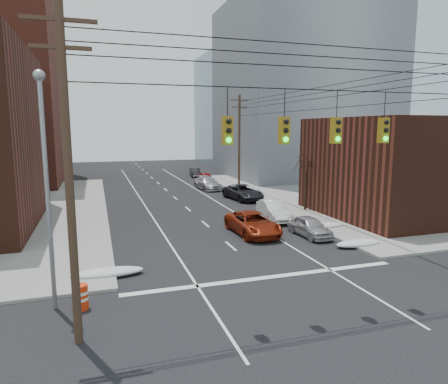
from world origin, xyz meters
TOP-DOWN VIEW (x-y plane):
  - ground at (0.00, 0.00)m, footprint 160.00×160.00m
  - sidewalk_ne at (27.00, 27.00)m, footprint 40.00×40.00m
  - building_office at (22.00, 44.00)m, footprint 22.00×20.00m
  - building_glass at (24.00, 70.00)m, footprint 20.00×18.00m
  - building_storefront at (18.00, 16.00)m, footprint 16.00×12.00m
  - utility_pole_left at (-8.50, 3.00)m, footprint 2.20×0.28m
  - utility_pole_far at (8.50, 34.00)m, footprint 2.20×0.28m
  - traffic_signals at (0.10, 2.97)m, footprint 17.00×0.42m
  - street_light at (-9.50, 6.00)m, footprint 0.44×0.44m
  - bare_tree at (9.59, 20.00)m, footprint 2.09×2.20m
  - snow_nw at (-7.40, 9.00)m, footprint 3.50×1.08m
  - snow_ne at (7.40, 9.50)m, footprint 3.00×1.08m
  - snow_east_far at (7.40, 14.00)m, footprint 4.00×1.08m
  - red_pickup at (2.34, 14.23)m, footprint 2.67×5.47m
  - parked_car_a at (5.79, 12.58)m, footprint 1.75×4.00m
  - parked_car_b at (5.51, 17.67)m, footprint 2.15×4.84m
  - parked_car_c at (6.40, 26.99)m, footprint 3.20×5.73m
  - parked_car_d at (4.80, 34.69)m, footprint 2.67×5.33m
  - parked_car_e at (6.40, 41.48)m, footprint 1.69×3.69m
  - parked_car_f at (6.40, 47.65)m, footprint 1.85×4.04m
  - lot_car_b at (-15.06, 28.14)m, footprint 4.58×2.45m
  - construction_barrel at (-8.50, 5.62)m, footprint 0.64×0.64m

SIDE VIEW (x-z plane):
  - ground at x=0.00m, z-range 0.00..0.00m
  - sidewalk_ne at x=27.00m, z-range 0.00..0.15m
  - snow_nw at x=-7.40m, z-range 0.00..0.42m
  - snow_ne at x=7.40m, z-range 0.00..0.42m
  - snow_east_far at x=7.40m, z-range 0.00..0.42m
  - construction_barrel at x=-8.50m, z-range 0.02..1.04m
  - parked_car_e at x=6.40m, z-range 0.00..1.23m
  - parked_car_f at x=6.40m, z-range 0.00..1.29m
  - parked_car_a at x=5.79m, z-range 0.00..1.34m
  - parked_car_d at x=4.80m, z-range 0.00..1.49m
  - red_pickup at x=2.34m, z-range 0.00..1.50m
  - parked_car_c at x=6.40m, z-range 0.00..1.51m
  - lot_car_b at x=-15.06m, z-range 0.15..1.37m
  - parked_car_b at x=5.51m, z-range 0.00..1.54m
  - bare_tree at x=9.59m, z-range -0.15..4.79m
  - building_storefront at x=18.00m, z-range 0.00..8.00m
  - street_light at x=-9.50m, z-range 0.88..10.20m
  - utility_pole_left at x=-8.50m, z-range 0.28..11.28m
  - utility_pole_far at x=8.50m, z-range 0.28..11.28m
  - traffic_signals at x=0.10m, z-range 6.16..8.18m
  - building_glass at x=24.00m, z-range 0.00..22.00m
  - building_office at x=22.00m, z-range 0.00..25.00m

